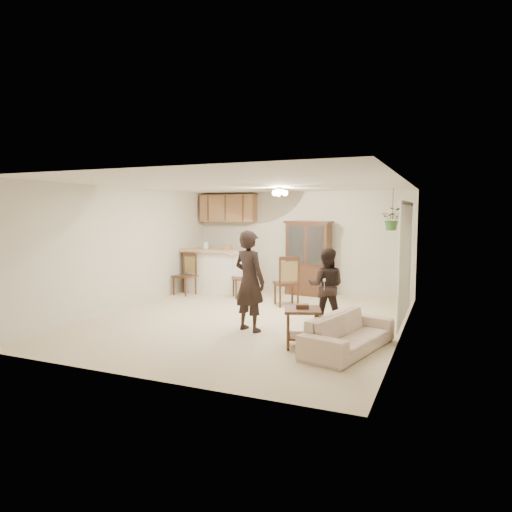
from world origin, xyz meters
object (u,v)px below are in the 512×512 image
at_px(side_table, 302,327).
at_px(chair_bar, 185,283).
at_px(china_hutch, 308,259).
at_px(sofa, 349,326).
at_px(chair_hutch_right, 286,291).
at_px(child, 326,286).
at_px(adult, 249,278).
at_px(chair_hutch_left, 243,285).

height_order(side_table, chair_bar, chair_bar).
distance_m(china_hutch, side_table, 4.38).
relative_size(sofa, chair_hutch_right, 1.74).
bearing_deg(chair_hutch_right, child, 97.33).
xyz_separation_m(adult, child, (1.06, 0.99, -0.22)).
xyz_separation_m(china_hutch, chair_hutch_right, (-0.06, -1.40, -0.58)).
bearing_deg(sofa, side_table, 110.88).
bearing_deg(child, chair_bar, -29.41).
bearing_deg(child, sofa, 107.68).
bearing_deg(chair_hutch_left, chair_hutch_right, 33.21).
height_order(china_hutch, chair_bar, china_hutch).
bearing_deg(china_hutch, child, -60.29).
bearing_deg(chair_bar, chair_hutch_left, 19.65).
relative_size(china_hutch, side_table, 2.67).
bearing_deg(chair_bar, child, -11.18).
xyz_separation_m(chair_bar, chair_hutch_left, (1.43, 0.25, -0.00)).
distance_m(child, chair_hutch_right, 1.76).
bearing_deg(chair_bar, adult, -31.47).
distance_m(adult, side_table, 1.36).
distance_m(sofa, chair_bar, 5.45).
distance_m(sofa, china_hutch, 4.52).
relative_size(child, chair_hutch_left, 1.32).
bearing_deg(adult, chair_hutch_left, -43.86).
bearing_deg(chair_hutch_left, side_table, 1.72).
xyz_separation_m(adult, chair_hutch_left, (-1.38, 2.73, -0.61)).
relative_size(chair_bar, chair_hutch_left, 1.00).
bearing_deg(chair_bar, chair_hutch_right, 4.68).
height_order(sofa, chair_hutch_left, chair_hutch_left).
bearing_deg(chair_hutch_right, adult, 57.02).
bearing_deg(china_hutch, chair_bar, -150.46).
xyz_separation_m(chair_bar, chair_hutch_right, (2.69, -0.25, 0.02)).
distance_m(adult, chair_bar, 3.80).
relative_size(china_hutch, chair_hutch_right, 1.66).
distance_m(side_table, chair_hutch_left, 4.10).
relative_size(adult, chair_hutch_left, 1.76).
relative_size(sofa, side_table, 2.80).
height_order(child, china_hutch, china_hutch).
xyz_separation_m(sofa, chair_hutch_right, (-1.89, 2.70, -0.06)).
bearing_deg(chair_hutch_right, china_hutch, -128.74).
bearing_deg(adult, child, -117.81).
xyz_separation_m(sofa, adult, (-1.77, 0.46, 0.53)).
height_order(adult, chair_hutch_right, adult).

